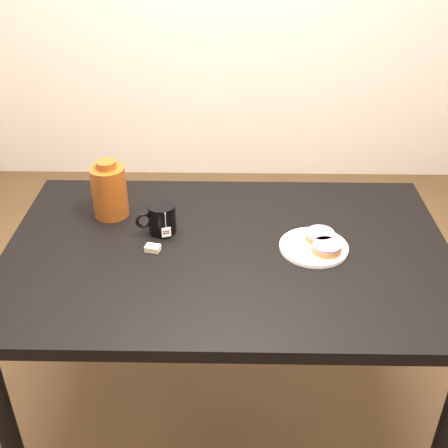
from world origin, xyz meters
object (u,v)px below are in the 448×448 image
object	(u,v)px
plate	(314,246)
bagel_package	(109,191)
table	(227,270)
mug	(161,219)
bagel_front	(327,248)
teabag_pouch	(153,248)
bagel_back	(320,236)

from	to	relation	value
plate	bagel_package	size ratio (longest dim) A/B	1.07
table	bagel_package	xyz separation A→B (m)	(-0.40, 0.20, 0.18)
mug	bagel_package	xyz separation A→B (m)	(-0.19, 0.11, 0.04)
bagel_front	teabag_pouch	xyz separation A→B (m)	(-0.54, 0.01, -0.02)
mug	bagel_front	bearing A→B (deg)	-33.01
table	bagel_package	distance (m)	0.48
bagel_package	bagel_front	bearing A→B (deg)	-17.78
bagel_back	mug	bearing A→B (deg)	174.08
plate	bagel_package	bearing A→B (deg)	163.65
table	bagel_back	size ratio (longest dim) A/B	11.40
bagel_back	plate	bearing A→B (deg)	-121.82
table	bagel_back	world-z (taller)	bagel_back
plate	mug	size ratio (longest dim) A/B	1.52
mug	bagel_package	size ratio (longest dim) A/B	0.70
bagel_front	plate	bearing A→B (deg)	139.64
table	bagel_back	bearing A→B (deg)	7.84
bagel_front	bagel_package	size ratio (longest dim) A/B	0.57
bagel_back	teabag_pouch	size ratio (longest dim) A/B	2.73
bagel_back	bagel_front	size ratio (longest dim) A/B	1.07
mug	bagel_package	world-z (taller)	bagel_package
table	teabag_pouch	size ratio (longest dim) A/B	31.11
teabag_pouch	bagel_package	xyz separation A→B (m)	(-0.17, 0.22, 0.08)
mug	bagel_package	bearing A→B (deg)	130.00
table	mug	bearing A→B (deg)	156.61
table	bagel_package	size ratio (longest dim) A/B	6.95
mug	teabag_pouch	bearing A→B (deg)	-119.11
plate	mug	bearing A→B (deg)	169.50
bagel_back	table	bearing A→B (deg)	-172.16
table	plate	xyz separation A→B (m)	(0.27, 0.00, 0.09)
plate	table	bearing A→B (deg)	-179.33
table	bagel_front	world-z (taller)	bagel_front
bagel_front	table	bearing A→B (deg)	175.05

